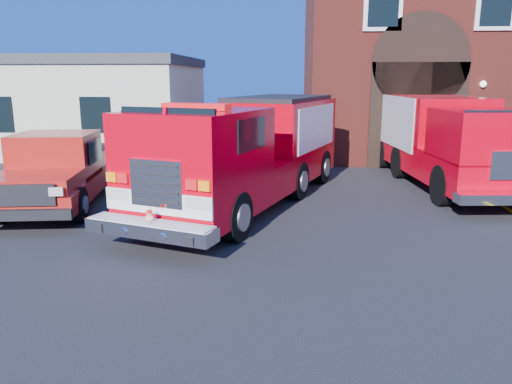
# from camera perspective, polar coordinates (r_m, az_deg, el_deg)

# --- Properties ---
(ground) EXTENTS (100.00, 100.00, 0.00)m
(ground) POSITION_cam_1_polar(r_m,az_deg,el_deg) (11.03, 0.39, -5.19)
(ground) COLOR black
(ground) RESTS_ON ground
(parking_stripe_mid) EXTENTS (0.12, 3.00, 0.01)m
(parking_stripe_mid) POSITION_cam_1_polar(r_m,az_deg,el_deg) (16.00, 25.20, -0.68)
(parking_stripe_mid) COLOR yellow
(parking_stripe_mid) RESTS_ON ground
(parking_stripe_far) EXTENTS (0.12, 3.00, 0.01)m
(parking_stripe_far) POSITION_cam_1_polar(r_m,az_deg,el_deg) (18.76, 21.93, 1.47)
(parking_stripe_far) COLOR yellow
(parking_stripe_far) RESTS_ON ground
(fire_station) EXTENTS (15.20, 10.20, 8.45)m
(fire_station) POSITION_cam_1_polar(r_m,az_deg,el_deg) (25.87, 23.27, 13.75)
(fire_station) COLOR maroon
(fire_station) RESTS_ON ground
(side_building) EXTENTS (10.20, 8.20, 4.35)m
(side_building) POSITION_cam_1_polar(r_m,az_deg,el_deg) (25.38, -18.86, 9.50)
(side_building) COLOR beige
(side_building) RESTS_ON ground
(fire_engine) EXTENTS (5.62, 9.72, 2.89)m
(fire_engine) POSITION_cam_1_polar(r_m,az_deg,el_deg) (13.70, -0.73, 4.83)
(fire_engine) COLOR black
(fire_engine) RESTS_ON ground
(pickup_truck) EXTENTS (3.00, 6.32, 1.99)m
(pickup_truck) POSITION_cam_1_polar(r_m,az_deg,el_deg) (14.81, -21.40, 2.36)
(pickup_truck) COLOR black
(pickup_truck) RESTS_ON ground
(secondary_truck) EXTENTS (3.38, 8.84, 2.80)m
(secondary_truck) POSITION_cam_1_polar(r_m,az_deg,el_deg) (17.48, 20.78, 5.86)
(secondary_truck) COLOR black
(secondary_truck) RESTS_ON ground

